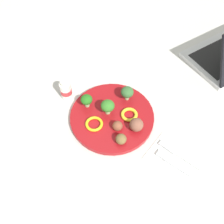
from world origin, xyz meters
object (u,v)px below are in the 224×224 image
broccoli_floret_far_rim (127,92)px  pepper_ring_far_rim (129,115)px  plate (112,117)px  broccoli_floret_mid_left (87,100)px  yogurt_bottle (66,90)px  broccoli_floret_center (107,107)px  napkin (176,160)px  meatball_center (121,139)px  meatball_mid_right (136,125)px  knife (178,154)px  pepper_ring_back_left (94,124)px  fork (171,162)px  meatball_far_rim (118,126)px

broccoli_floret_far_rim → pepper_ring_far_rim: (-0.05, 0.05, -0.03)m
plate → broccoli_floret_mid_left: size_ratio=5.70×
broccoli_floret_far_rim → yogurt_bottle: bearing=36.3°
broccoli_floret_center → broccoli_floret_mid_left: bearing=17.8°
napkin → meatball_center: bearing=24.4°
meatball_center → plate: bearing=-31.9°
meatball_center → broccoli_floret_center: bearing=-25.3°
napkin → yogurt_bottle: 0.44m
pepper_ring_far_rim → napkin: bearing=174.4°
meatball_mid_right → knife: (-0.15, -0.02, -0.03)m
meatball_mid_right → knife: size_ratio=0.31×
broccoli_floret_far_rim → broccoli_floret_mid_left: bearing=55.2°
broccoli_floret_mid_left → napkin: (-0.34, -0.05, -0.04)m
napkin → knife: (0.01, -0.02, 0.00)m
pepper_ring_back_left → pepper_ring_far_rim: (-0.06, -0.10, 0.00)m
broccoli_floret_mid_left → meatball_mid_right: broccoli_floret_mid_left is taller
broccoli_floret_mid_left → fork: 0.34m
broccoli_floret_center → pepper_ring_far_rim: broccoli_floret_center is taller
meatball_mid_right → fork: 0.16m
broccoli_floret_far_rim → knife: bearing=168.4°
pepper_ring_far_rim → meatball_center: bearing=116.1°
plate → broccoli_floret_center: (0.02, 0.00, 0.04)m
plate → pepper_ring_far_rim: (-0.04, -0.04, 0.01)m
broccoli_floret_mid_left → meatball_far_rim: bearing=-179.6°
broccoli_floret_far_rim → meatball_far_rim: bearing=117.3°
yogurt_bottle → meatball_center: bearing=176.6°
knife → yogurt_bottle: yogurt_bottle is taller
napkin → knife: 0.02m
pepper_ring_back_left → fork: size_ratio=0.48×
broccoli_floret_center → knife: broccoli_floret_center is taller
broccoli_floret_far_rim → meatball_mid_right: 0.13m
broccoli_floret_far_rim → fork: 0.27m
plate → fork: plate is taller
pepper_ring_far_rim → napkin: 0.21m
fork → knife: 0.04m
pepper_ring_far_rim → yogurt_bottle: (0.22, 0.08, 0.01)m
meatball_far_rim → napkin: 0.21m
meatball_center → broccoli_floret_far_rim: bearing=-55.3°
meatball_mid_right → meatball_far_rim: (0.04, 0.04, -0.01)m
broccoli_floret_center → knife: bearing=-171.3°
meatball_center → yogurt_bottle: size_ratio=0.44×
meatball_mid_right → yogurt_bottle: 0.28m
pepper_ring_far_rim → broccoli_floret_far_rim: bearing=-42.7°
pepper_ring_far_rim → fork: bearing=169.0°
broccoli_floret_center → meatball_mid_right: broccoli_floret_center is taller
napkin → fork: fork is taller
meatball_center → meatball_far_rim: bearing=-35.7°
plate → meatball_far_rim: bearing=151.5°
napkin → meatball_far_rim: bearing=12.4°
broccoli_floret_far_rim → meatball_center: size_ratio=1.55×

